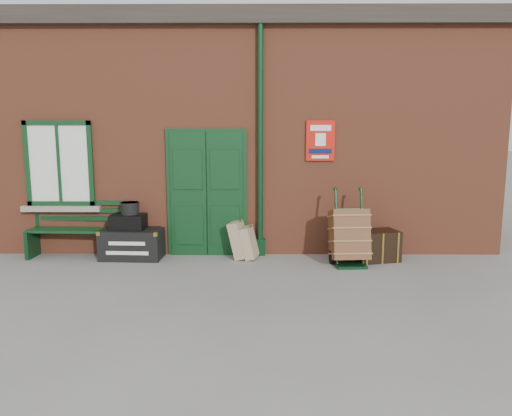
{
  "coord_description": "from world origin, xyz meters",
  "views": [
    {
      "loc": [
        0.64,
        -7.31,
        2.3
      ],
      "look_at": [
        0.58,
        0.6,
        1.0
      ],
      "focal_mm": 35.0,
      "sensor_mm": 36.0,
      "label": 1
    }
  ],
  "objects_px": {
    "porter_trolley": "(349,236)",
    "dark_trunk": "(376,246)",
    "houdini_trunk": "(132,244)",
    "bench": "(78,228)"
  },
  "relations": [
    {
      "from": "porter_trolley",
      "to": "bench",
      "type": "bearing_deg",
      "value": 170.92
    },
    {
      "from": "dark_trunk",
      "to": "porter_trolley",
      "type": "bearing_deg",
      "value": -168.37
    },
    {
      "from": "bench",
      "to": "porter_trolley",
      "type": "height_order",
      "value": "porter_trolley"
    },
    {
      "from": "dark_trunk",
      "to": "houdini_trunk",
      "type": "bearing_deg",
      "value": 164.38
    },
    {
      "from": "bench",
      "to": "dark_trunk",
      "type": "height_order",
      "value": "bench"
    },
    {
      "from": "houdini_trunk",
      "to": "dark_trunk",
      "type": "relative_size",
      "value": 1.43
    },
    {
      "from": "houdini_trunk",
      "to": "porter_trolley",
      "type": "distance_m",
      "value": 3.76
    },
    {
      "from": "houdini_trunk",
      "to": "dark_trunk",
      "type": "xyz_separation_m",
      "value": [
        4.25,
        -0.11,
        0.0
      ]
    },
    {
      "from": "porter_trolley",
      "to": "dark_trunk",
      "type": "xyz_separation_m",
      "value": [
        0.51,
        0.25,
        -0.22
      ]
    },
    {
      "from": "bench",
      "to": "houdini_trunk",
      "type": "distance_m",
      "value": 1.03
    }
  ]
}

